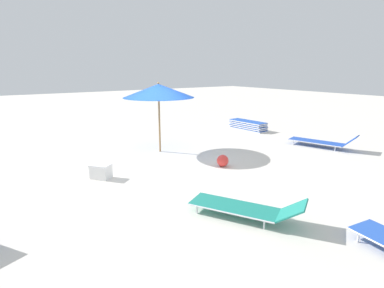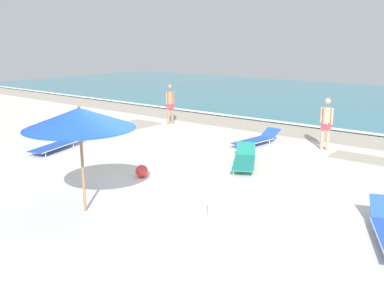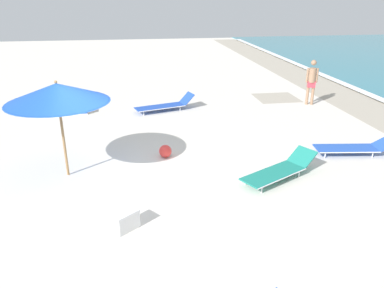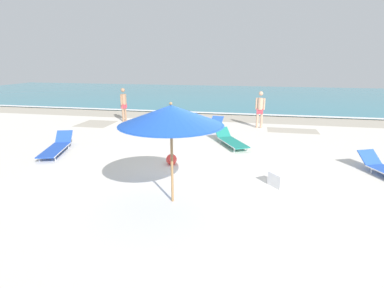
{
  "view_description": "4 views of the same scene",
  "coord_description": "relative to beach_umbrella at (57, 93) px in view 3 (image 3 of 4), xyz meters",
  "views": [
    {
      "loc": [
        4.08,
        7.44,
        2.74
      ],
      "look_at": [
        0.06,
        1.64,
        0.97
      ],
      "focal_mm": 28.0,
      "sensor_mm": 36.0,
      "label": 1
    },
    {
      "loc": [
        6.56,
        -6.67,
        3.62
      ],
      "look_at": [
        -0.09,
        1.78,
        1.0
      ],
      "focal_mm": 40.0,
      "sensor_mm": 36.0,
      "label": 2
    },
    {
      "loc": [
        7.94,
        0.45,
        4.12
      ],
      "look_at": [
        -0.32,
        1.74,
        0.75
      ],
      "focal_mm": 35.0,
      "sensor_mm": 36.0,
      "label": 3
    },
    {
      "loc": [
        1.1,
        -7.46,
        3.22
      ],
      "look_at": [
        -0.6,
        0.74,
        0.84
      ],
      "focal_mm": 28.0,
      "sensor_mm": 36.0,
      "label": 4
    }
  ],
  "objects": [
    {
      "name": "sun_lounger_near_water_right",
      "position": [
        -0.1,
        7.6,
        -1.84
      ],
      "size": [
        0.88,
        2.2,
        0.46
      ],
      "rotation": [
        0.0,
        0.0,
        -0.13
      ],
      "color": "blue",
      "rests_on": "ground_plane"
    },
    {
      "name": "beach_umbrella",
      "position": [
        0.0,
        0.0,
        0.0
      ],
      "size": [
        2.33,
        2.33,
        2.33
      ],
      "color": "#9E7547",
      "rests_on": "ground_plane"
    },
    {
      "name": "beach_ball",
      "position": [
        -0.7,
        2.45,
        -1.87
      ],
      "size": [
        0.34,
        0.34,
        0.34
      ],
      "color": "red",
      "rests_on": "ground_plane"
    },
    {
      "name": "cooler_box",
      "position": [
        2.5,
        1.39,
        -1.86
      ],
      "size": [
        0.59,
        0.61,
        0.37
      ],
      "rotation": [
        0.0,
        0.0,
        2.24
      ],
      "color": "white",
      "rests_on": "ground_plane"
    },
    {
      "name": "sun_lounger_beside_umbrella",
      "position": [
        -5.05,
        2.84,
        -1.83
      ],
      "size": [
        1.24,
        2.34,
        0.57
      ],
      "rotation": [
        0.0,
        0.0,
        0.3
      ],
      "color": "blue",
      "rests_on": "ground_plane"
    },
    {
      "name": "beachgoer_wading_adult",
      "position": [
        -5.01,
        8.59,
        -1.04
      ],
      "size": [
        0.27,
        0.44,
        1.76
      ],
      "rotation": [
        0.0,
        0.0,
        1.31
      ],
      "color": "#A37A5B",
      "rests_on": "ground_plane"
    },
    {
      "name": "ground_plane",
      "position": [
        0.65,
        1.28,
        -2.12
      ],
      "size": [
        60.0,
        60.0,
        0.16
      ],
      "color": "silver"
    },
    {
      "name": "lounger_stack",
      "position": [
        -5.18,
        -1.01,
        -1.84
      ],
      "size": [
        0.74,
        1.95,
        0.41
      ],
      "rotation": [
        0.0,
        0.0,
        0.07
      ],
      "color": "blue",
      "rests_on": "ground_plane"
    },
    {
      "name": "sun_lounger_under_umbrella",
      "position": [
        0.95,
        5.04,
        -1.84
      ],
      "size": [
        1.55,
        2.17,
        0.5
      ],
      "rotation": [
        0.0,
        0.0,
        0.5
      ],
      "color": "#1E8475",
      "rests_on": "ground_plane"
    }
  ]
}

